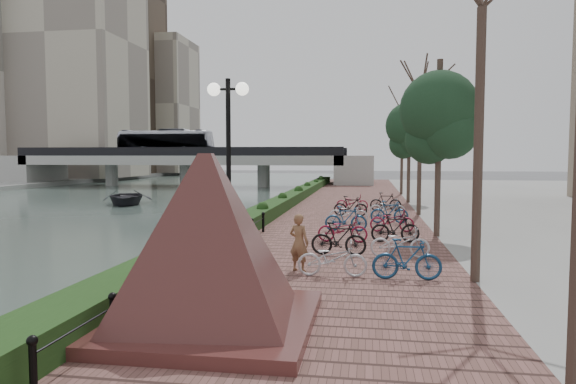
% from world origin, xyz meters
% --- Properties ---
extents(ground, '(220.00, 220.00, 0.00)m').
position_xyz_m(ground, '(0.00, 0.00, 0.00)').
color(ground, '#59595B').
rests_on(ground, ground).
extents(river_water, '(30.00, 130.00, 0.02)m').
position_xyz_m(river_water, '(-15.00, 25.00, 0.01)').
color(river_water, '#43534E').
rests_on(river_water, ground).
extents(promenade, '(8.00, 75.00, 0.50)m').
position_xyz_m(promenade, '(4.00, 17.50, 0.25)').
color(promenade, brown).
rests_on(promenade, ground).
extents(hedge, '(1.10, 56.00, 0.60)m').
position_xyz_m(hedge, '(0.60, 20.00, 0.80)').
color(hedge, '#1A3814').
rests_on(hedge, promenade).
extents(chain_fence, '(0.10, 14.10, 0.70)m').
position_xyz_m(chain_fence, '(1.40, 2.00, 0.85)').
color(chain_fence, black).
rests_on(chain_fence, promenade).
extents(granite_monument, '(5.79, 5.79, 3.03)m').
position_xyz_m(granite_monument, '(2.70, -2.09, 2.04)').
color(granite_monument, '#47221E').
rests_on(granite_monument, promenade).
extents(lamppost, '(1.02, 0.32, 4.83)m').
position_xyz_m(lamppost, '(2.11, 1.46, 3.99)').
color(lamppost, black).
rests_on(lamppost, promenade).
extents(motorcycle, '(0.90, 1.75, 1.05)m').
position_xyz_m(motorcycle, '(3.23, -1.12, 1.02)').
color(motorcycle, black).
rests_on(motorcycle, promenade).
extents(pedestrian, '(0.64, 0.54, 1.50)m').
position_xyz_m(pedestrian, '(3.71, 2.41, 1.25)').
color(pedestrian, brown).
rests_on(pedestrian, promenade).
extents(bicycle_parking, '(2.40, 17.32, 1.00)m').
position_xyz_m(bicycle_parking, '(5.49, 9.76, 0.97)').
color(bicycle_parking, silver).
rests_on(bicycle_parking, promenade).
extents(street_trees, '(3.20, 37.12, 6.80)m').
position_xyz_m(street_trees, '(8.00, 12.68, 3.69)').
color(street_trees, '#35261F').
rests_on(street_trees, promenade).
extents(bridge, '(36.00, 10.77, 6.50)m').
position_xyz_m(bridge, '(-15.48, 45.00, 3.37)').
color(bridge, '#ACABA6').
rests_on(bridge, ground).
extents(boat, '(5.10, 5.89, 1.02)m').
position_xyz_m(boat, '(-11.66, 23.65, 0.53)').
color(boat, '#232228').
rests_on(boat, river_water).
extents(far_buildings, '(35.00, 38.00, 38.00)m').
position_xyz_m(far_buildings, '(-41.66, 65.91, 16.12)').
color(far_buildings, '#ACA28F').
rests_on(far_buildings, far_bank).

